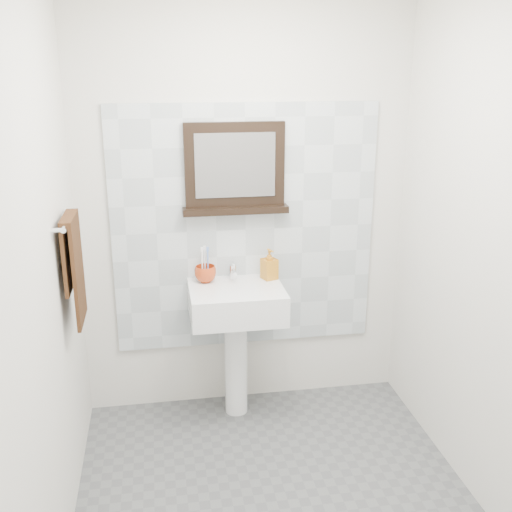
{
  "coord_description": "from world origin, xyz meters",
  "views": [
    {
      "loc": [
        -0.52,
        -2.39,
        2.11
      ],
      "look_at": [
        -0.02,
        0.55,
        1.15
      ],
      "focal_mm": 42.0,
      "sensor_mm": 36.0,
      "label": 1
    }
  ],
  "objects_px": {
    "soap_dispenser": "(269,264)",
    "hand_towel": "(74,261)",
    "pedestal_sink": "(236,316)",
    "framed_mirror": "(235,170)",
    "toothbrush_cup": "(205,274)"
  },
  "relations": [
    {
      "from": "soap_dispenser",
      "to": "hand_towel",
      "type": "distance_m",
      "value": 1.19
    },
    {
      "from": "framed_mirror",
      "to": "hand_towel",
      "type": "relative_size",
      "value": 1.14
    },
    {
      "from": "soap_dispenser",
      "to": "toothbrush_cup",
      "type": "bearing_deg",
      "value": 158.54
    },
    {
      "from": "pedestal_sink",
      "to": "framed_mirror",
      "type": "relative_size",
      "value": 1.54
    },
    {
      "from": "pedestal_sink",
      "to": "soap_dispenser",
      "type": "bearing_deg",
      "value": 26.11
    },
    {
      "from": "toothbrush_cup",
      "to": "hand_towel",
      "type": "distance_m",
      "value": 0.88
    },
    {
      "from": "pedestal_sink",
      "to": "soap_dispenser",
      "type": "relative_size",
      "value": 5.14
    },
    {
      "from": "hand_towel",
      "to": "framed_mirror",
      "type": "bearing_deg",
      "value": 31.83
    },
    {
      "from": "framed_mirror",
      "to": "toothbrush_cup",
      "type": "bearing_deg",
      "value": -159.94
    },
    {
      "from": "pedestal_sink",
      "to": "framed_mirror",
      "type": "distance_m",
      "value": 0.86
    },
    {
      "from": "framed_mirror",
      "to": "hand_towel",
      "type": "xyz_separation_m",
      "value": [
        -0.88,
        -0.54,
        -0.33
      ]
    },
    {
      "from": "toothbrush_cup",
      "to": "hand_towel",
      "type": "bearing_deg",
      "value": -145.29
    },
    {
      "from": "toothbrush_cup",
      "to": "hand_towel",
      "type": "xyz_separation_m",
      "value": [
        -0.68,
        -0.47,
        0.27
      ]
    },
    {
      "from": "soap_dispenser",
      "to": "framed_mirror",
      "type": "distance_m",
      "value": 0.6
    },
    {
      "from": "soap_dispenser",
      "to": "hand_towel",
      "type": "bearing_deg",
      "value": -176.72
    }
  ]
}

